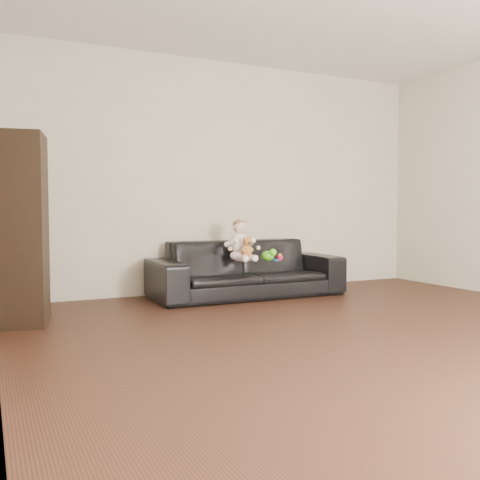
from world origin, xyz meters
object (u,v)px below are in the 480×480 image
baby (241,243)px  toy_green (268,256)px  teddy_bear (247,247)px  sofa (247,269)px  cabinet (21,229)px  toy_blue_disc (277,260)px  toy_rattle (280,258)px

baby → toy_green: (0.26, -0.11, -0.14)m
teddy_bear → toy_green: size_ratio=1.32×
sofa → teddy_bear: bearing=-115.1°
sofa → cabinet: (-2.26, -0.48, 0.47)m
sofa → teddy_bear: size_ratio=9.96×
cabinet → baby: cabinet is taller
sofa → cabinet: bearing=-167.9°
teddy_bear → toy_blue_disc: (0.36, 0.03, -0.14)m
cabinet → toy_rattle: size_ratio=23.30×
sofa → toy_green: sofa is taller
sofa → toy_blue_disc: (0.25, -0.21, 0.10)m
teddy_bear → toy_rattle: teddy_bear is taller
cabinet → toy_green: 2.44m
sofa → toy_blue_disc: bearing=-40.4°
toy_green → toy_blue_disc: 0.12m
toy_green → baby: bearing=156.4°
teddy_bear → toy_blue_disc: teddy_bear is taller
baby → teddy_bear: (0.01, -0.13, -0.04)m
cabinet → teddy_bear: 2.17m
cabinet → teddy_bear: (2.15, 0.23, -0.22)m
sofa → toy_blue_disc: size_ratio=19.08×
toy_blue_disc → cabinet: bearing=-174.1°
sofa → toy_blue_disc: 0.34m
sofa → toy_rattle: (0.26, -0.26, 0.13)m
teddy_bear → toy_blue_disc: 0.39m
toy_green → toy_rattle: toy_green is taller
teddy_bear → toy_green: 0.27m
toy_green → toy_blue_disc: toy_green is taller
cabinet → baby: 2.18m
baby → toy_green: 0.32m
cabinet → toy_green: size_ratio=9.87×
cabinet → toy_rattle: cabinet is taller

